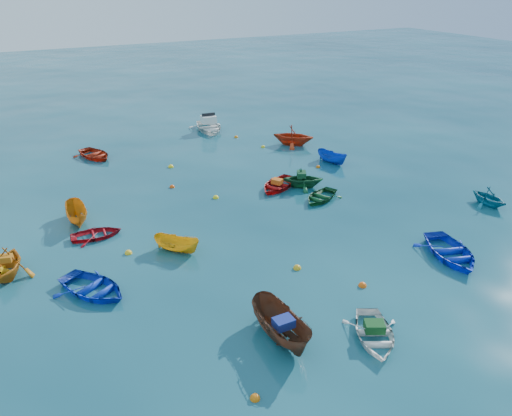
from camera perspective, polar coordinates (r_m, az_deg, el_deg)
name	(u,v)px	position (r m, az deg, el deg)	size (l,w,h in m)	color
ground	(303,255)	(24.37, 5.37, -5.36)	(160.00, 160.00, 0.00)	#093646
dinghy_blue_sw	(94,293)	(22.72, -18.04, -9.18)	(2.45, 3.42, 0.71)	#0E31B8
dinghy_white_near	(374,339)	(19.79, 13.31, -14.32)	(2.12, 2.96, 0.61)	white
sampan_brown_mid	(281,339)	(19.31, 2.87, -14.70)	(1.32, 3.50, 1.35)	#502D1C
dinghy_blue_se	(450,257)	(25.84, 21.26, -5.24)	(2.68, 3.74, 0.78)	#0F2FC6
dinghy_orange_w	(9,275)	(25.34, -26.38, -6.91)	(2.37, 2.75, 1.45)	#C16B12
sampan_yellow_mid	(177,251)	(24.88, -8.98, -4.89)	(0.92, 2.44, 0.94)	gold
dinghy_green_e	(320,199)	(30.28, 7.37, 0.98)	(2.01, 2.81, 0.58)	#114B23
dinghy_cyan_se	(487,205)	(32.36, 24.92, 0.34)	(1.96, 2.28, 1.20)	#156B87
dinghy_red_nw	(97,237)	(27.11, -17.73, -3.17)	(1.83, 2.56, 0.53)	#A50D18
sampan_orange_n	(78,222)	(29.03, -19.63, -1.51)	(1.10, 2.91, 1.13)	#C77212
dinghy_green_n	(303,187)	(31.94, 5.34, 2.42)	(2.19, 2.55, 1.34)	#13522B
dinghy_red_ne	(278,188)	(31.66, 2.50, 2.30)	(2.32, 3.25, 0.67)	#B60F0F
sampan_blue_far	(332,163)	(36.35, 8.64, 5.16)	(0.95, 2.53, 0.98)	#0D37A5
dinghy_red_far	(95,158)	(38.81, -17.90, 5.51)	(2.37, 3.31, 0.69)	#A7230D
dinghy_orange_far	(293,145)	(39.91, 4.24, 7.23)	(2.73, 3.17, 1.67)	#BA3011
motorboat_white	(209,131)	(43.64, -5.39, 8.79)	(2.94, 4.11, 1.45)	white
tarp_green_a	(374,327)	(19.57, 13.39, -13.04)	(0.73, 0.55, 0.35)	#12491B
tarp_blue_a	(284,323)	(18.67, 3.17, -12.95)	(0.73, 0.55, 0.35)	navy
tarp_orange_a	(5,258)	(24.97, -26.73, -5.17)	(0.58, 0.44, 0.28)	#C86C14
tarp_green_b	(302,174)	(31.61, 5.22, 3.84)	(0.73, 0.56, 0.36)	#104021
tarp_orange_b	(277,181)	(31.39, 2.43, 3.07)	(0.64, 0.49, 0.31)	#DC5E16
buoy_or_a	(255,399)	(17.18, -0.11, -20.96)	(0.34, 0.34, 0.34)	orange
buoy_ye_a	(297,269)	(23.30, 4.72, -6.91)	(0.38, 0.38, 0.38)	gold
buoy_or_b	(362,286)	(22.52, 12.07, -8.72)	(0.37, 0.37, 0.37)	#FE5B0D
buoy_ye_b	(128,253)	(25.17, -14.37, -5.05)	(0.37, 0.37, 0.37)	yellow
buoy_or_c	(172,187)	(32.17, -9.56, 2.34)	(0.34, 0.34, 0.34)	#E14A0C
buoy_ye_c	(216,198)	(30.32, -4.62, 1.15)	(0.36, 0.36, 0.36)	yellow
buoy_or_d	(318,167)	(35.31, 7.11, 4.63)	(0.31, 0.31, 0.31)	#D2620B
buoy_ye_d	(171,167)	(35.57, -9.70, 4.62)	(0.39, 0.39, 0.39)	yellow
buoy_or_e	(236,138)	(41.62, -2.29, 8.05)	(0.34, 0.34, 0.34)	orange
buoy_ye_e	(263,147)	(39.19, 0.81, 6.95)	(0.33, 0.33, 0.33)	yellow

